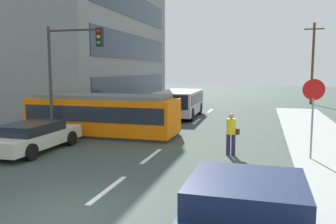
{
  "coord_description": "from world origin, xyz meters",
  "views": [
    {
      "loc": [
        4.12,
        -6.75,
        3.35
      ],
      "look_at": [
        -0.28,
        9.48,
        1.31
      ],
      "focal_mm": 37.57,
      "sensor_mm": 36.0,
      "label": 1
    }
  ],
  "objects": [
    {
      "name": "streetcar_tram",
      "position": [
        -3.76,
        9.58,
        1.08
      ],
      "size": [
        7.65,
        2.66,
        2.08
      ],
      "color": "orange",
      "rests_on": "ground"
    },
    {
      "name": "city_bus",
      "position": [
        -1.53,
        17.25,
        1.07
      ],
      "size": [
        2.67,
        5.83,
        1.85
      ],
      "color": "#BFAEB4",
      "rests_on": "ground"
    },
    {
      "name": "traffic_light_mast",
      "position": [
        -4.6,
        7.96,
        3.73
      ],
      "size": [
        2.83,
        0.33,
        5.35
      ],
      "color": "#333333",
      "rests_on": "ground"
    },
    {
      "name": "stop_sign",
      "position": [
        5.86,
        6.67,
        2.19
      ],
      "size": [
        0.76,
        0.07,
        2.88
      ],
      "color": "gray",
      "rests_on": "sidewalk_curb_right"
    },
    {
      "name": "lane_stripe_4",
      "position": [
        0.0,
        21.58,
        0.01
      ],
      "size": [
        0.16,
        2.4,
        0.01
      ],
      "primitive_type": "cube",
      "color": "silver",
      "rests_on": "ground"
    },
    {
      "name": "utility_pole_far",
      "position": [
        8.63,
        29.71,
        4.07
      ],
      "size": [
        1.8,
        0.24,
        7.78
      ],
      "color": "brown",
      "rests_on": "ground"
    },
    {
      "name": "parked_sedan_mid",
      "position": [
        -4.98,
        5.53,
        0.63
      ],
      "size": [
        2.11,
        4.61,
        1.19
      ],
      "color": "beige",
      "rests_on": "ground"
    },
    {
      "name": "lane_stripe_2",
      "position": [
        0.0,
        6.0,
        0.01
      ],
      "size": [
        0.16,
        2.4,
        0.01
      ],
      "primitive_type": "cube",
      "color": "silver",
      "rests_on": "ground"
    },
    {
      "name": "pedestrian_crossing",
      "position": [
        2.97,
        6.93,
        0.94
      ],
      "size": [
        0.51,
        0.36,
        1.67
      ],
      "color": "#2B2146",
      "rests_on": "ground"
    },
    {
      "name": "lane_stripe_1",
      "position": [
        0.0,
        2.0,
        0.01
      ],
      "size": [
        0.16,
        2.4,
        0.01
      ],
      "primitive_type": "cube",
      "color": "silver",
      "rests_on": "ground"
    },
    {
      "name": "lane_stripe_3",
      "position": [
        0.0,
        15.58,
        0.01
      ],
      "size": [
        0.16,
        2.4,
        0.01
      ],
      "primitive_type": "cube",
      "color": "silver",
      "rests_on": "ground"
    },
    {
      "name": "ground_plane",
      "position": [
        0.0,
        10.0,
        0.0
      ],
      "size": [
        120.0,
        120.0,
        0.0
      ],
      "primitive_type": "plane",
      "color": "#39453F"
    },
    {
      "name": "parked_sedan_far",
      "position": [
        -5.42,
        13.54,
        0.62
      ],
      "size": [
        1.96,
        4.34,
        1.19
      ],
      "color": "silver",
      "rests_on": "ground"
    }
  ]
}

